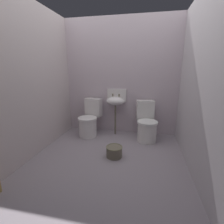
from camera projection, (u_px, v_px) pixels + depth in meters
ground_plane at (108, 160)px, 2.72m from camera, size 2.85×2.85×0.08m
wall_back at (121, 78)px, 3.61m from camera, size 2.85×0.10×2.46m
wall_left at (35, 80)px, 2.75m from camera, size 0.10×2.65×2.46m
wall_right at (200, 83)px, 2.24m from camera, size 0.10×2.65×2.46m
toilet_left at (90, 121)px, 3.58m from camera, size 0.46×0.64×0.78m
toilet_right at (146, 125)px, 3.34m from camera, size 0.49×0.65×0.78m
sink at (116, 101)px, 3.54m from camera, size 0.42×0.35×0.99m
bucket at (114, 151)px, 2.72m from camera, size 0.28×0.28×0.18m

